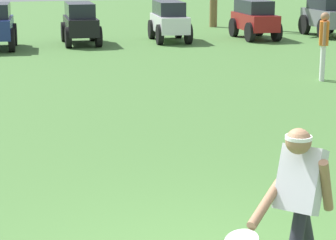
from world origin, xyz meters
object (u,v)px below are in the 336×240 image
(parked_car_slot_f, at_px, (254,18))
(teammate_near_sideline, at_px, (324,40))
(parked_car_slot_d, at_px, (80,22))
(parked_car_slot_g, at_px, (327,16))
(parked_car_slot_e, at_px, (169,20))
(frisbee_thrower, at_px, (300,199))

(parked_car_slot_f, bearing_deg, teammate_near_sideline, -101.40)
(parked_car_slot_d, distance_m, parked_car_slot_g, 8.91)
(parked_car_slot_f, bearing_deg, parked_car_slot_e, 177.82)
(frisbee_thrower, distance_m, parked_car_slot_f, 18.08)
(teammate_near_sideline, distance_m, parked_car_slot_f, 8.17)
(teammate_near_sideline, relative_size, parked_car_slot_g, 0.66)
(parked_car_slot_g, bearing_deg, teammate_near_sideline, -118.84)
(frisbee_thrower, bearing_deg, parked_car_slot_f, 68.75)
(parked_car_slot_f, bearing_deg, parked_car_slot_d, 179.02)
(teammate_near_sideline, relative_size, parked_car_slot_d, 0.64)
(frisbee_thrower, xyz_separation_m, parked_car_slot_g, (9.38, 16.90, -0.06))
(teammate_near_sideline, height_order, parked_car_slot_d, teammate_near_sideline)
(frisbee_thrower, height_order, teammate_near_sideline, teammate_near_sideline)
(frisbee_thrower, bearing_deg, parked_car_slot_d, 88.42)
(parked_car_slot_e, bearing_deg, parked_car_slot_d, -179.76)
(frisbee_thrower, relative_size, teammate_near_sideline, 0.91)
(frisbee_thrower, distance_m, parked_car_slot_g, 19.32)
(frisbee_thrower, relative_size, parked_car_slot_g, 0.60)
(parked_car_slot_d, bearing_deg, parked_car_slot_e, 0.24)
(frisbee_thrower, distance_m, parked_car_slot_d, 16.96)
(parked_car_slot_e, relative_size, parked_car_slot_f, 1.02)
(teammate_near_sideline, bearing_deg, parked_car_slot_f, 78.60)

